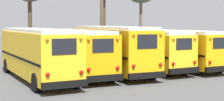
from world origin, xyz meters
TOP-DOWN VIEW (x-y plane):
  - ground_plane at (0.00, 0.00)m, footprint 160.00×160.00m
  - school_bus_0 at (-5.65, 0.26)m, footprint 2.62×10.77m
  - school_bus_1 at (-2.82, 0.74)m, footprint 2.70×9.79m
  - school_bus_2 at (-0.00, 0.93)m, footprint 2.99×10.86m
  - school_bus_3 at (2.82, 0.85)m, footprint 2.56×9.45m
  - school_bus_4 at (5.65, 0.98)m, footprint 2.62×10.46m
  - utility_pole at (3.18, 9.32)m, footprint 1.80×0.33m
  - fence_line at (0.00, 7.36)m, footprint 19.36×0.06m

SIDE VIEW (x-z plane):
  - ground_plane at x=0.00m, z-range 0.00..0.00m
  - fence_line at x=0.00m, z-range 0.27..1.69m
  - school_bus_3 at x=2.82m, z-range 0.15..3.17m
  - school_bus_4 at x=5.65m, z-range 0.15..3.18m
  - school_bus_1 at x=-2.82m, z-range 0.14..3.28m
  - school_bus_0 at x=-5.65m, z-range 0.14..3.39m
  - school_bus_2 at x=0.00m, z-range 0.15..3.51m
  - utility_pole at x=3.18m, z-range 0.12..9.59m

